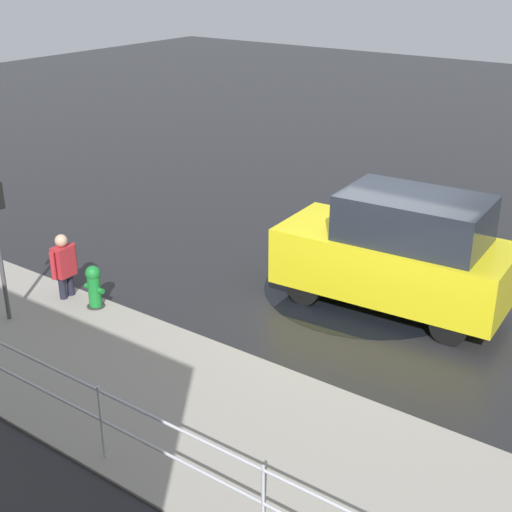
{
  "coord_description": "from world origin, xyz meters",
  "views": [
    {
      "loc": [
        -4.8,
        10.13,
        5.71
      ],
      "look_at": [
        1.73,
        1.11,
        0.9
      ],
      "focal_mm": 50.0,
      "sensor_mm": 36.0,
      "label": 1
    }
  ],
  "objects": [
    {
      "name": "moving_hatchback",
      "position": [
        -0.28,
        -0.2,
        1.03
      ],
      "size": [
        4.0,
        1.95,
        2.06
      ],
      "color": "yellow",
      "rests_on": "ground"
    },
    {
      "name": "ground_plane",
      "position": [
        0.0,
        0.0,
        0.0
      ],
      "size": [
        60.0,
        60.0,
        0.0
      ],
      "primitive_type": "plane",
      "color": "black"
    },
    {
      "name": "puddle_patch",
      "position": [
        0.43,
        -0.53,
        0.0
      ],
      "size": [
        3.75,
        3.75,
        0.01
      ],
      "primitive_type": "cylinder",
      "color": "black",
      "rests_on": "ground"
    },
    {
      "name": "metal_railing",
      "position": [
        -1.58,
        5.56,
        0.73
      ],
      "size": [
        9.45,
        0.04,
        1.05
      ],
      "color": "#B7BABF",
      "rests_on": "ground"
    },
    {
      "name": "fire_hydrant",
      "position": [
        3.85,
        2.89,
        0.4
      ],
      "size": [
        0.42,
        0.31,
        0.8
      ],
      "color": "#197A2D",
      "rests_on": "ground"
    },
    {
      "name": "kerb_strip",
      "position": [
        0.0,
        4.2,
        0.02
      ],
      "size": [
        24.0,
        3.2,
        0.04
      ],
      "primitive_type": "cube",
      "color": "gray",
      "rests_on": "ground"
    },
    {
      "name": "pedestrian",
      "position": [
        4.55,
        2.92,
        0.68
      ],
      "size": [
        0.26,
        0.57,
        1.22
      ],
      "color": "#B2262D",
      "rests_on": "ground"
    }
  ]
}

